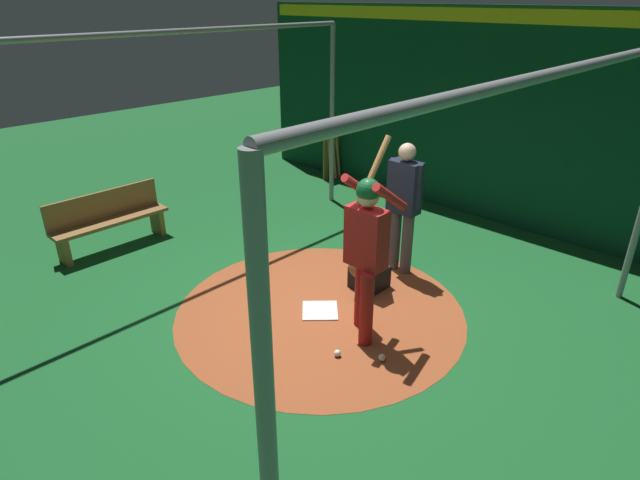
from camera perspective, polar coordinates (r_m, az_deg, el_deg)
ground_plane at (r=6.37m, az=-0.00°, el=-7.76°), size 26.25×26.25×0.00m
dirt_circle at (r=6.37m, az=-0.00°, el=-7.74°), size 3.45×3.45×0.01m
home_plate at (r=6.36m, az=-0.00°, el=-7.67°), size 0.59×0.59×0.01m
batter at (r=5.46m, az=5.10°, el=-0.35°), size 0.68×0.49×2.16m
catcher at (r=6.68m, az=5.25°, el=-2.38°), size 0.58×0.40×0.98m
umpire at (r=6.94m, az=9.10°, el=4.15°), size 0.22×0.49×1.79m
back_wall at (r=8.98m, az=19.11°, el=12.37°), size 0.22×10.25×3.33m
cage_frame at (r=5.50m, az=-0.00°, el=11.47°), size 5.83×5.04×3.08m
bat_rack at (r=10.88m, az=1.56°, el=9.33°), size 0.58×0.17×1.05m
bench at (r=8.37m, az=-22.00°, el=2.13°), size 1.71×0.36×0.85m
baseball_0 at (r=5.61m, az=6.76°, el=-12.59°), size 0.07×0.07×0.07m
baseball_1 at (r=5.63m, az=1.91°, el=-12.20°), size 0.07×0.07×0.07m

